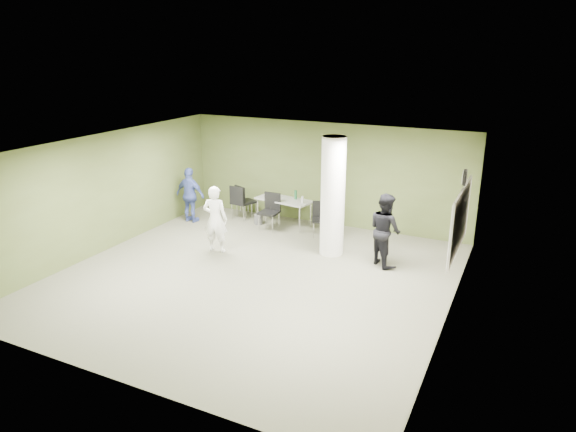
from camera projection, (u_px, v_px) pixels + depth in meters
The scene contains 17 objects.
floor at pixel (254, 277), 10.96m from camera, with size 8.00×8.00×0.00m, color #585845.
ceiling at pixel (251, 148), 10.08m from camera, with size 8.00×8.00×0.00m, color white.
wall_back at pixel (325, 174), 13.94m from camera, with size 8.00×0.02×2.80m, color #485427.
wall_left at pixel (105, 193), 12.16m from camera, with size 0.02×8.00×2.80m, color #485427.
wall_right_cream at pixel (454, 246), 8.87m from camera, with size 0.02×8.00×2.80m, color beige.
column at pixel (333, 197), 11.82m from camera, with size 0.56×0.56×2.80m, color silver.
whiteboard at pixel (460, 220), 9.90m from camera, with size 0.05×2.30×1.30m.
wall_clock at pixel (465, 177), 9.64m from camera, with size 0.06×0.32×0.32m.
folding_table at pixel (284, 201), 14.00m from camera, with size 1.64×0.92×0.99m.
wastebasket at pixel (258, 219), 14.24m from camera, with size 0.24×0.24×0.28m, color #4C4C4C.
chair_back_left at pixel (244, 199), 14.62m from camera, with size 0.63×0.63×0.96m.
chair_back_right at pixel (240, 200), 14.50m from camera, with size 0.55×0.55×0.99m.
chair_table_left at pixel (270, 208), 13.75m from camera, with size 0.49×0.49×0.98m.
chair_table_right at pixel (321, 216), 13.30m from camera, with size 0.59×0.59×0.89m.
woman_white at pixel (215, 219), 12.13m from camera, with size 0.59×0.39×1.62m, color white.
man_black at pixel (385, 230), 11.37m from camera, with size 0.81×0.63×1.66m, color black.
man_blue at pixel (190, 195), 14.25m from camera, with size 0.91×0.38×1.55m, color #3D4D97.
Camera 1 is at (4.99, -8.70, 4.67)m, focal length 32.00 mm.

